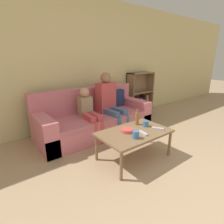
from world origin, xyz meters
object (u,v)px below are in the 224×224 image
Objects in this scene: tv_remote_1 at (143,133)px; snack_bowl at (127,130)px; person_adult at (108,99)px; tv_remote_0 at (158,128)px; cup_near at (136,135)px; cup_far at (146,124)px; person_child at (89,111)px; bookshelf at (139,98)px; bottle at (137,118)px; couch at (95,119)px; coffee_table at (134,134)px.

tv_remote_1 is 0.22m from snack_bowl.
tv_remote_0 is at bearing -95.85° from person_adult.
cup_far is (0.41, 0.20, -0.01)m from cup_near.
person_child is 0.97m from snack_bowl.
bookshelf reaches higher than bottle.
cup_far is at bearing -1.95° from snack_bowl.
bottle is (0.31, 0.12, 0.08)m from snack_bowl.
tv_remote_0 is (0.02, -1.21, -0.22)m from person_adult.
tv_remote_0 is 0.35m from bottle.
couch reaches higher than tv_remote_0.
tv_remote_1 is at bearing -77.79° from person_child.
bookshelf is 2.03m from bottle.
bookshelf is 6.29× the size of snack_bowl.
tv_remote_1 is at bearing -89.88° from couch.
couch is 1.34m from cup_near.
person_child is 1.16m from tv_remote_1.
cup_far is at bearing -78.03° from couch.
tv_remote_0 is 0.96× the size of tv_remote_1.
person_child reaches higher than snack_bowl.
couch reaches higher than cup_far.
tv_remote_0 is 1.00× the size of snack_bowl.
couch is 12.53× the size of tv_remote_1.
cup_near is 0.59× the size of snack_bowl.
coffee_table is at bearing -27.72° from snack_bowl.
snack_bowl is at bearing -118.68° from person_adult.
bookshelf is 1.04× the size of coffee_table.
bottle reaches higher than cup_near.
tv_remote_0 is at bearing 4.67° from tv_remote_1.
couch is 1.15m from coffee_table.
snack_bowl is at bearing 152.28° from coffee_table.
bottle is (-1.47, -1.40, 0.13)m from bookshelf.
cup_near is (0.02, -1.18, -0.05)m from person_child.
person_adult is 0.91m from bottle.
tv_remote_1 is (-0.23, -0.16, -0.03)m from cup_far.
tv_remote_0 is (0.30, -1.29, 0.15)m from couch.
couch is 1.15m from cup_far.
person_child reaches higher than couch.
tv_remote_0 is 0.29m from tv_remote_1.
person_child is 5.42× the size of snack_bowl.
bookshelf is at bearing 18.97° from tv_remote_0.
bottle is at bearing -102.93° from person_adult.
person_adult reaches higher than couch.
coffee_table is 1.14m from person_adult.
couch is 13.01× the size of snack_bowl.
person_adult is 6.61× the size of tv_remote_1.
cup_near is 0.46m from cup_far.
couch is at bearing 100.45° from bottle.
cup_far reaches higher than tv_remote_1.
person_adult is 11.64× the size of cup_near.
snack_bowl is (0.04, 0.21, -0.03)m from cup_near.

